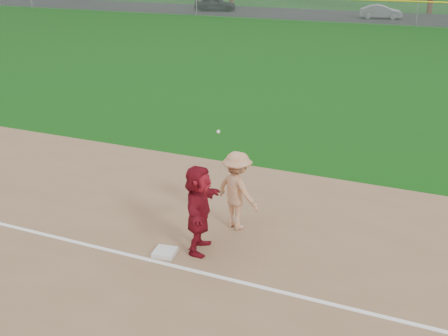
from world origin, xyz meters
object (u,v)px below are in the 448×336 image
at_px(base_runner, 199,209).
at_px(car_left, 215,4).
at_px(first_base, 165,252).
at_px(car_mid, 381,12).

distance_m(base_runner, car_left, 49.53).
bearing_deg(first_base, car_mid, 94.02).
bearing_deg(first_base, car_left, 113.66).
xyz_separation_m(first_base, car_mid, (-3.18, 45.29, 0.56)).
distance_m(first_base, base_runner, 1.15).
height_order(base_runner, car_left, base_runner).
distance_m(base_runner, car_mid, 44.98).
relative_size(first_base, car_mid, 0.12).
bearing_deg(car_left, first_base, -174.63).
xyz_separation_m(base_runner, car_mid, (-3.75, 44.83, -0.33)).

